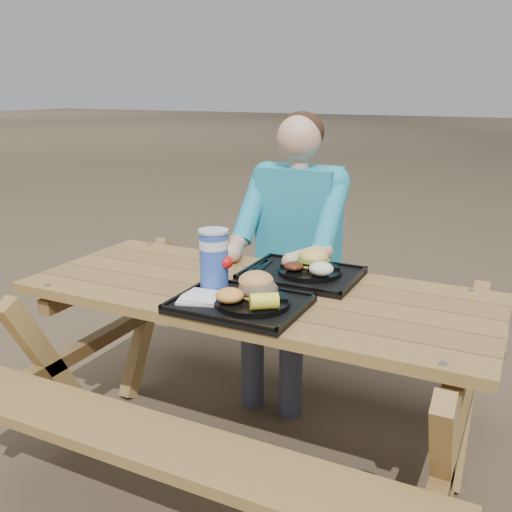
% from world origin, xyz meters
% --- Properties ---
extents(ground, '(60.00, 60.00, 0.00)m').
position_xyz_m(ground, '(0.00, 0.00, 0.00)').
color(ground, '#999999').
rests_on(ground, ground).
extents(picnic_table, '(1.80, 1.49, 0.75)m').
position_xyz_m(picnic_table, '(0.00, 0.00, 0.38)').
color(picnic_table, '#999999').
rests_on(picnic_table, ground).
extents(tray_near, '(0.45, 0.35, 0.02)m').
position_xyz_m(tray_near, '(0.04, -0.20, 0.76)').
color(tray_near, black).
rests_on(tray_near, picnic_table).
extents(tray_far, '(0.45, 0.35, 0.02)m').
position_xyz_m(tray_far, '(0.11, 0.19, 0.76)').
color(tray_far, black).
rests_on(tray_far, picnic_table).
extents(plate_near, '(0.26, 0.26, 0.02)m').
position_xyz_m(plate_near, '(0.09, -0.21, 0.78)').
color(plate_near, black).
rests_on(plate_near, tray_near).
extents(plate_far, '(0.26, 0.26, 0.02)m').
position_xyz_m(plate_far, '(0.14, 0.20, 0.78)').
color(plate_far, black).
rests_on(plate_far, tray_far).
extents(napkin_stack, '(0.17, 0.17, 0.02)m').
position_xyz_m(napkin_stack, '(-0.11, -0.24, 0.78)').
color(napkin_stack, silver).
rests_on(napkin_stack, tray_near).
extents(soda_cup, '(0.11, 0.11, 0.22)m').
position_xyz_m(soda_cup, '(-0.12, -0.12, 0.88)').
color(soda_cup, '#163DA5').
rests_on(soda_cup, tray_near).
extents(condiment_bbq, '(0.06, 0.06, 0.03)m').
position_xyz_m(condiment_bbq, '(0.04, -0.09, 0.79)').
color(condiment_bbq, '#310505').
rests_on(condiment_bbq, tray_near).
extents(condiment_mustard, '(0.05, 0.05, 0.03)m').
position_xyz_m(condiment_mustard, '(0.09, -0.07, 0.78)').
color(condiment_mustard, gold).
rests_on(condiment_mustard, tray_near).
extents(sandwich, '(0.13, 0.13, 0.14)m').
position_xyz_m(sandwich, '(0.09, -0.17, 0.86)').
color(sandwich, '#CB9247').
rests_on(sandwich, plate_near).
extents(mac_cheese, '(0.10, 0.10, 0.05)m').
position_xyz_m(mac_cheese, '(0.03, -0.27, 0.81)').
color(mac_cheese, '#F6A740').
rests_on(mac_cheese, plate_near).
extents(corn_cob, '(0.13, 0.13, 0.06)m').
position_xyz_m(corn_cob, '(0.16, -0.27, 0.82)').
color(corn_cob, '#FFF235').
rests_on(corn_cob, plate_near).
extents(cutlery_far, '(0.05, 0.17, 0.01)m').
position_xyz_m(cutlery_far, '(-0.07, 0.21, 0.77)').
color(cutlery_far, black).
rests_on(cutlery_far, tray_far).
extents(burger, '(0.12, 0.12, 0.11)m').
position_xyz_m(burger, '(0.14, 0.25, 0.85)').
color(burger, '#EFC254').
rests_on(burger, plate_far).
extents(baked_beans, '(0.08, 0.08, 0.04)m').
position_xyz_m(baked_beans, '(0.09, 0.15, 0.81)').
color(baked_beans, '#502010').
rests_on(baked_beans, plate_far).
extents(potato_salad, '(0.10, 0.10, 0.05)m').
position_xyz_m(potato_salad, '(0.21, 0.14, 0.82)').
color(potato_salad, '#F4E7CF').
rests_on(potato_salad, plate_far).
extents(diner, '(0.48, 0.84, 1.28)m').
position_xyz_m(diner, '(-0.10, 0.66, 0.64)').
color(diner, '#1BA6C3').
rests_on(diner, ground).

